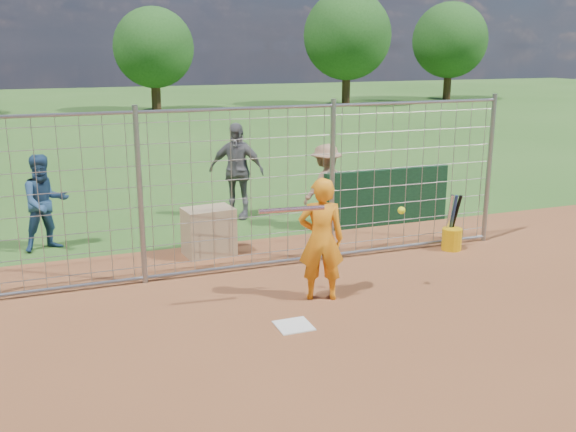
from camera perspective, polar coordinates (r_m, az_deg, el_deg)
name	(u,v)px	position (r m, az deg, el deg)	size (l,w,h in m)	color
ground	(288,320)	(8.27, 0.01, -9.26)	(100.00, 100.00, 0.00)	#2D591E
home_plate	(294,326)	(8.10, 0.52, -9.74)	(0.43, 0.43, 0.02)	silver
dugout_wall	(386,197)	(12.59, 8.75, 1.70)	(2.60, 0.20, 1.10)	#11381E
batter	(321,239)	(8.68, 2.96, -2.08)	(0.62, 0.41, 1.71)	orange
bystander_a	(45,203)	(11.57, -20.79, 1.12)	(0.80, 0.62, 1.65)	navy
bystander_b	(236,171)	(12.91, -4.62, 4.03)	(1.13, 0.47, 1.93)	slate
bystander_c	(326,186)	(12.26, 3.39, 2.69)	(1.03, 0.59, 1.60)	#976D52
equipment_bin	(209,232)	(10.72, -7.06, -1.38)	(0.80, 0.55, 0.80)	tan
equipment_in_play	(320,210)	(8.28, 2.85, 0.56)	(2.09, 0.14, 0.24)	silver
bucket_with_bats	(452,236)	(11.29, 14.35, -1.73)	(0.34, 0.36, 0.97)	#E0A50B
backstop_fence	(241,192)	(9.68, -4.17, 2.17)	(9.08, 0.08, 2.60)	gray
tree_line	(155,40)	(35.67, -11.72, 15.11)	(44.66, 6.72, 6.48)	#3F2B19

